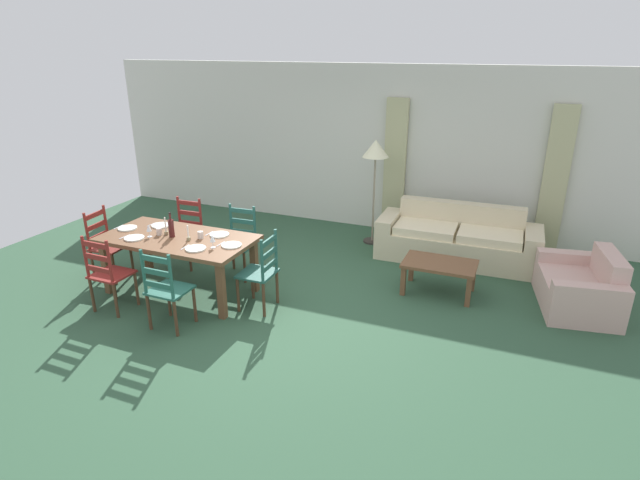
% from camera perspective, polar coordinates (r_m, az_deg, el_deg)
% --- Properties ---
extents(ground_plane, '(9.60, 9.60, 0.02)m').
position_cam_1_polar(ground_plane, '(6.27, -5.15, -7.46)').
color(ground_plane, '#2E5138').
extents(wall_far, '(9.60, 0.16, 2.70)m').
position_cam_1_polar(wall_far, '(8.71, 4.71, 10.27)').
color(wall_far, silver).
rests_on(wall_far, ground_plane).
extents(curtain_panel_left, '(0.35, 0.08, 2.20)m').
position_cam_1_polar(curtain_panel_left, '(8.46, 8.38, 8.07)').
color(curtain_panel_left, '#B3B484').
rests_on(curtain_panel_left, ground_plane).
extents(curtain_panel_right, '(0.35, 0.08, 2.20)m').
position_cam_1_polar(curtain_panel_right, '(8.24, 24.82, 5.98)').
color(curtain_panel_right, '#B3B484').
rests_on(curtain_panel_right, ground_plane).
extents(dining_table, '(1.90, 0.96, 0.75)m').
position_cam_1_polar(dining_table, '(6.55, -15.62, -0.38)').
color(dining_table, brown).
rests_on(dining_table, ground_plane).
extents(dining_chair_near_left, '(0.43, 0.41, 0.96)m').
position_cam_1_polar(dining_chair_near_left, '(6.43, -22.66, -3.51)').
color(dining_chair_near_left, maroon).
rests_on(dining_chair_near_left, ground_plane).
extents(dining_chair_near_right, '(0.42, 0.40, 0.96)m').
position_cam_1_polar(dining_chair_near_right, '(5.82, -16.82, -5.31)').
color(dining_chair_near_right, '#245D4E').
rests_on(dining_chair_near_right, ground_plane).
extents(dining_chair_far_left, '(0.43, 0.41, 0.96)m').
position_cam_1_polar(dining_chair_far_left, '(7.46, -14.73, 0.83)').
color(dining_chair_far_left, maroon).
rests_on(dining_chair_far_left, ground_plane).
extents(dining_chair_far_right, '(0.44, 0.42, 0.96)m').
position_cam_1_polar(dining_chair_far_right, '(6.97, -9.01, -0.18)').
color(dining_chair_far_right, '#22584F').
rests_on(dining_chair_far_right, ground_plane).
extents(dining_chair_head_west, '(0.43, 0.45, 0.96)m').
position_cam_1_polar(dining_chair_head_west, '(7.37, -22.81, -0.44)').
color(dining_chair_head_west, maroon).
rests_on(dining_chair_head_west, ground_plane).
extents(dining_chair_head_east, '(0.41, 0.43, 0.96)m').
position_cam_1_polar(dining_chair_head_east, '(6.02, -6.62, -3.55)').
color(dining_chair_head_east, '#23574B').
rests_on(dining_chair_head_east, ground_plane).
extents(dinner_plate_near_left, '(0.24, 0.24, 0.02)m').
position_cam_1_polar(dinner_plate_near_left, '(6.63, -20.10, 0.21)').
color(dinner_plate_near_left, white).
rests_on(dinner_plate_near_left, dining_table).
extents(fork_near_left, '(0.03, 0.17, 0.01)m').
position_cam_1_polar(fork_near_left, '(6.73, -21.04, 0.34)').
color(fork_near_left, silver).
rests_on(fork_near_left, dining_table).
extents(dinner_plate_near_right, '(0.24, 0.24, 0.02)m').
position_cam_1_polar(dinner_plate_near_right, '(6.08, -13.76, -0.94)').
color(dinner_plate_near_right, white).
rests_on(dinner_plate_near_right, dining_table).
extents(fork_near_right, '(0.03, 0.17, 0.01)m').
position_cam_1_polar(fork_near_right, '(6.16, -14.89, -0.78)').
color(fork_near_right, silver).
rests_on(fork_near_right, dining_table).
extents(dinner_plate_far_left, '(0.24, 0.24, 0.02)m').
position_cam_1_polar(dinner_plate_far_left, '(6.98, -17.40, 1.57)').
color(dinner_plate_far_left, white).
rests_on(dinner_plate_far_left, dining_table).
extents(fork_far_left, '(0.03, 0.17, 0.01)m').
position_cam_1_polar(fork_far_left, '(7.07, -18.34, 1.67)').
color(fork_far_left, silver).
rests_on(fork_far_left, dining_table).
extents(dinner_plate_far_right, '(0.24, 0.24, 0.02)m').
position_cam_1_polar(dinner_plate_far_right, '(6.46, -11.20, 0.60)').
color(dinner_plate_far_right, white).
rests_on(dinner_plate_far_right, dining_table).
extents(fork_far_right, '(0.02, 0.17, 0.01)m').
position_cam_1_polar(fork_far_right, '(6.54, -12.30, 0.72)').
color(fork_far_right, silver).
rests_on(fork_far_right, dining_table).
extents(dinner_plate_head_west, '(0.24, 0.24, 0.02)m').
position_cam_1_polar(dinner_plate_head_west, '(7.01, -20.77, 1.25)').
color(dinner_plate_head_west, white).
rests_on(dinner_plate_head_west, dining_table).
extents(fork_head_west, '(0.02, 0.17, 0.01)m').
position_cam_1_polar(fork_head_west, '(7.12, -21.65, 1.36)').
color(fork_head_west, silver).
rests_on(fork_head_west, dining_table).
extents(dinner_plate_head_east, '(0.24, 0.24, 0.02)m').
position_cam_1_polar(dinner_plate_head_east, '(6.09, -9.88, -0.58)').
color(dinner_plate_head_east, white).
rests_on(dinner_plate_head_east, dining_table).
extents(fork_head_east, '(0.02, 0.17, 0.01)m').
position_cam_1_polar(fork_head_east, '(6.17, -11.06, -0.43)').
color(fork_head_east, silver).
rests_on(fork_head_east, dining_table).
extents(wine_bottle, '(0.07, 0.07, 0.32)m').
position_cam_1_polar(wine_bottle, '(6.51, -16.33, 1.33)').
color(wine_bottle, '#471919').
rests_on(wine_bottle, dining_table).
extents(wine_glass_near_left, '(0.06, 0.06, 0.16)m').
position_cam_1_polar(wine_glass_near_left, '(6.59, -18.64, 1.24)').
color(wine_glass_near_left, white).
rests_on(wine_glass_near_left, dining_table).
extents(wine_glass_near_right, '(0.06, 0.06, 0.16)m').
position_cam_1_polar(wine_glass_near_right, '(6.04, -11.96, 0.13)').
color(wine_glass_near_right, white).
rests_on(wine_glass_near_right, dining_table).
extents(coffee_cup_primary, '(0.07, 0.07, 0.09)m').
position_cam_1_polar(coffee_cup_primary, '(6.39, -13.25, 0.55)').
color(coffee_cup_primary, beige).
rests_on(coffee_cup_primary, dining_table).
extents(coffee_cup_secondary, '(0.07, 0.07, 0.09)m').
position_cam_1_polar(coffee_cup_secondary, '(6.64, -17.59, 0.91)').
color(coffee_cup_secondary, beige).
rests_on(coffee_cup_secondary, dining_table).
extents(candle_tall, '(0.05, 0.05, 0.23)m').
position_cam_1_polar(candle_tall, '(6.63, -16.88, 1.10)').
color(candle_tall, '#998C66').
rests_on(candle_tall, dining_table).
extents(candle_short, '(0.05, 0.05, 0.19)m').
position_cam_1_polar(candle_short, '(6.36, -14.53, 0.41)').
color(candle_short, '#998C66').
rests_on(candle_short, dining_table).
extents(couch, '(2.30, 0.85, 0.80)m').
position_cam_1_polar(couch, '(7.72, 15.14, -0.02)').
color(couch, beige).
rests_on(couch, ground_plane).
extents(coffee_table, '(0.90, 0.56, 0.42)m').
position_cam_1_polar(coffee_table, '(6.58, 13.25, -2.98)').
color(coffee_table, brown).
rests_on(coffee_table, ground_plane).
extents(armchair_upholstered, '(0.98, 1.28, 0.72)m').
position_cam_1_polar(armchair_upholstered, '(6.85, 27.42, -4.88)').
color(armchair_upholstered, '#CFA79B').
rests_on(armchair_upholstered, ground_plane).
extents(standing_lamp, '(0.40, 0.40, 1.64)m').
position_cam_1_polar(standing_lamp, '(7.84, 6.23, 9.45)').
color(standing_lamp, '#332D28').
rests_on(standing_lamp, ground_plane).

